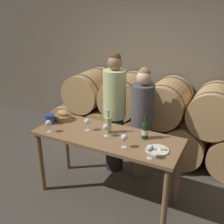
% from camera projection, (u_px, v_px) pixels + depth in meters
% --- Properties ---
extents(ground_plane, '(10.00, 10.00, 0.00)m').
position_uv_depth(ground_plane, '(107.00, 195.00, 3.47)').
color(ground_plane, '#4C473F').
extents(stone_wall_back, '(10.00, 0.12, 3.20)m').
position_uv_depth(stone_wall_back, '(158.00, 52.00, 4.42)').
color(stone_wall_back, '#706656').
rests_on(stone_wall_back, ground_plane).
extents(barrel_stack, '(3.48, 0.82, 1.28)m').
position_uv_depth(barrel_stack, '(145.00, 118.00, 4.36)').
color(barrel_stack, tan).
rests_on(barrel_stack, ground_plane).
extents(tasting_table, '(1.78, 0.68, 0.89)m').
position_uv_depth(tasting_table, '(107.00, 144.00, 3.18)').
color(tasting_table, olive).
rests_on(tasting_table, ground_plane).
extents(person_left, '(0.32, 0.32, 1.76)m').
position_uv_depth(person_left, '(115.00, 113.00, 3.73)').
color(person_left, '#232326').
rests_on(person_left, ground_plane).
extents(person_right, '(0.31, 0.31, 1.61)m').
position_uv_depth(person_right, '(142.00, 124.00, 3.58)').
color(person_right, '#756651').
rests_on(person_right, ground_plane).
extents(wine_bottle_red, '(0.08, 0.08, 0.29)m').
position_uv_depth(wine_bottle_red, '(145.00, 131.00, 3.02)').
color(wine_bottle_red, '#193819').
rests_on(wine_bottle_red, tasting_table).
extents(wine_bottle_white, '(0.08, 0.08, 0.30)m').
position_uv_depth(wine_bottle_white, '(108.00, 125.00, 3.16)').
color(wine_bottle_white, '#ADBC7F').
rests_on(wine_bottle_white, tasting_table).
extents(blue_crock, '(0.13, 0.13, 0.12)m').
position_uv_depth(blue_crock, '(50.00, 119.00, 3.43)').
color(blue_crock, navy).
rests_on(blue_crock, tasting_table).
extents(bread_basket, '(0.23, 0.23, 0.14)m').
position_uv_depth(bread_basket, '(63.00, 116.00, 3.53)').
color(bread_basket, olive).
rests_on(bread_basket, tasting_table).
extents(cheese_plate, '(0.25, 0.25, 0.04)m').
position_uv_depth(cheese_plate, '(157.00, 150.00, 2.79)').
color(cheese_plate, white).
rests_on(cheese_plate, tasting_table).
extents(wine_glass_far_left, '(0.07, 0.07, 0.16)m').
position_uv_depth(wine_glass_far_left, '(49.00, 123.00, 3.17)').
color(wine_glass_far_left, white).
rests_on(wine_glass_far_left, tasting_table).
extents(wine_glass_left, '(0.07, 0.07, 0.16)m').
position_uv_depth(wine_glass_left, '(87.00, 122.00, 3.22)').
color(wine_glass_left, white).
rests_on(wine_glass_left, tasting_table).
extents(wine_glass_center, '(0.07, 0.07, 0.16)m').
position_uv_depth(wine_glass_center, '(106.00, 127.00, 3.07)').
color(wine_glass_center, white).
rests_on(wine_glass_center, tasting_table).
extents(wine_glass_right, '(0.07, 0.07, 0.16)m').
position_uv_depth(wine_glass_right, '(124.00, 138.00, 2.82)').
color(wine_glass_right, white).
rests_on(wine_glass_right, tasting_table).
extents(wine_glass_far_right, '(0.07, 0.07, 0.16)m').
position_uv_depth(wine_glass_far_right, '(150.00, 149.00, 2.61)').
color(wine_glass_far_right, white).
rests_on(wine_glass_far_right, tasting_table).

